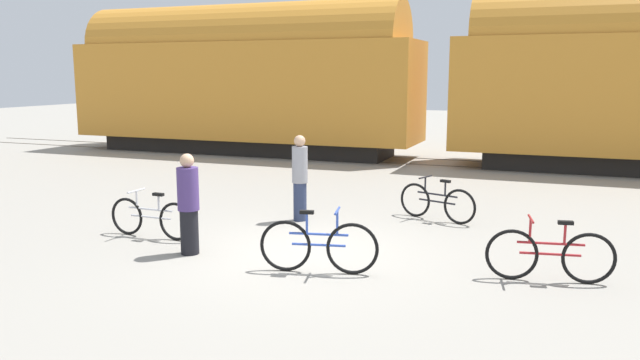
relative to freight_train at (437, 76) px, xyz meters
name	(u,v)px	position (x,y,z in m)	size (l,w,h in m)	color
ground_plane	(299,253)	(0.00, -11.13, -2.77)	(80.00, 80.00, 0.00)	gray
freight_train	(437,76)	(0.00, 0.00, 0.00)	(26.53, 2.85, 5.25)	black
rail_near	(430,165)	(0.00, -0.72, -2.76)	(38.53, 0.07, 0.01)	#4C4238
rail_far	(439,159)	(0.00, 0.72, -2.76)	(38.53, 0.07, 0.01)	#4C4238
bicycle_blue	(319,246)	(0.66, -11.94, -2.37)	(1.70, 0.49, 0.94)	black
bicycle_black	(437,202)	(1.62, -8.07, -2.41)	(1.59, 0.62, 0.84)	black
bicycle_maroon	(550,255)	(3.76, -11.15, -2.39)	(1.71, 0.46, 0.89)	black
bicycle_silver	(151,218)	(-2.79, -11.19, -2.41)	(1.71, 0.46, 0.83)	black
person_in_grey	(300,177)	(-0.87, -9.05, -1.92)	(0.30, 0.30, 1.67)	#283351
person_in_purple	(188,204)	(-1.60, -11.80, -1.96)	(0.34, 0.34, 1.61)	black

